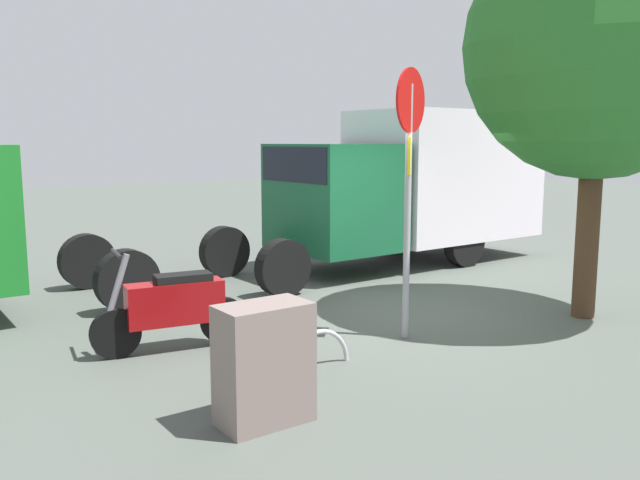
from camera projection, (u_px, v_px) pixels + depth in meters
name	position (u px, v px, depth m)	size (l,w,h in m)	color
ground_plane	(405.00, 311.00, 9.37)	(60.00, 60.00, 0.00)	#474E48
box_truck_near	(411.00, 181.00, 12.93)	(6.90, 2.27, 2.99)	black
motorcycle	(174.00, 306.00, 7.54)	(1.80, 0.63, 1.20)	black
stop_sign	(409.00, 161.00, 7.79)	(0.71, 0.33, 3.25)	#9E9EA3
street_tree	(599.00, 47.00, 8.54)	(3.49, 3.49, 5.37)	#47301E
utility_cabinet	(264.00, 364.00, 5.57)	(0.78, 0.45, 1.04)	slate
bike_rack_hoop	(318.00, 368.00, 7.00)	(0.85, 0.85, 0.05)	#B7B7BC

